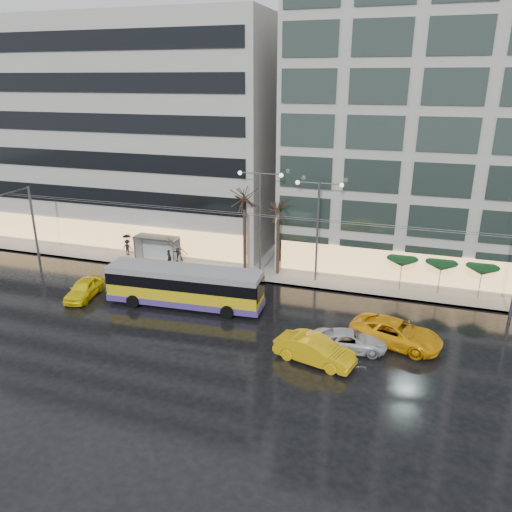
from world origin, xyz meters
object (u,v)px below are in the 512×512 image
at_px(bus_shelter, 154,243).
at_px(street_lamp_near, 260,209).
at_px(trolleybus, 185,288).
at_px(taxi_a, 84,289).

xyz_separation_m(bus_shelter, street_lamp_near, (10.38, 0.11, 4.03)).
bearing_deg(trolleybus, taxi_a, -172.64).
xyz_separation_m(trolleybus, taxi_a, (-8.33, -1.08, -0.76)).
bearing_deg(street_lamp_near, taxi_a, -142.77).
xyz_separation_m(street_lamp_near, taxi_a, (-11.84, -9.00, -5.24)).
bearing_deg(taxi_a, bus_shelter, 71.03).
bearing_deg(bus_shelter, trolleybus, -48.70).
distance_m(trolleybus, taxi_a, 8.43).
relative_size(trolleybus, taxi_a, 2.76).
bearing_deg(bus_shelter, taxi_a, -99.34).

